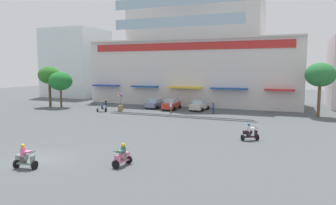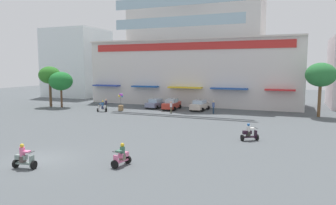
{
  "view_description": "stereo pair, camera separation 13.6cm",
  "coord_description": "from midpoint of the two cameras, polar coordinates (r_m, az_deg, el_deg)",
  "views": [
    {
      "loc": [
        15.26,
        -15.32,
        6.15
      ],
      "look_at": [
        2.6,
        16.5,
        2.21
      ],
      "focal_mm": 32.94,
      "sensor_mm": 36.0,
      "label": 1
    },
    {
      "loc": [
        15.38,
        -15.27,
        6.15
      ],
      "look_at": [
        2.6,
        16.5,
        2.21
      ],
      "focal_mm": 32.94,
      "sensor_mm": 36.0,
      "label": 2
    }
  ],
  "objects": [
    {
      "name": "flank_building_left",
      "position": [
        68.74,
        -16.37,
        6.99
      ],
      "size": [
        11.23,
        10.35,
        13.98
      ],
      "color": "silver",
      "rests_on": "ground"
    },
    {
      "name": "scooter_rider_6",
      "position": [
        20.92,
        -24.92,
        -9.34
      ],
      "size": [
        1.46,
        0.76,
        1.54
      ],
      "color": "black",
      "rests_on": "ground"
    },
    {
      "name": "ground_plane",
      "position": [
        32.76,
        -6.41,
        -4.3
      ],
      "size": [
        128.0,
        128.0,
        0.0
      ],
      "primitive_type": "plane",
      "color": "#4E5457"
    },
    {
      "name": "scooter_rider_0",
      "position": [
        43.58,
        -12.01,
        -0.83
      ],
      "size": [
        1.4,
        0.84,
        1.58
      ],
      "color": "black",
      "rests_on": "ground"
    },
    {
      "name": "pedestrian_2",
      "position": [
        41.23,
        8.51,
        -0.69
      ],
      "size": [
        0.46,
        0.46,
        1.73
      ],
      "color": "#1D3349",
      "rests_on": "ground"
    },
    {
      "name": "scooter_rider_5",
      "position": [
        19.7,
        -8.4,
        -9.87
      ],
      "size": [
        0.77,
        1.43,
        1.45
      ],
      "color": "black",
      "rests_on": "ground"
    },
    {
      "name": "colonial_building",
      "position": [
        52.95,
        5.14,
        9.47
      ],
      "size": [
        34.27,
        14.59,
        20.42
      ],
      "color": "silver",
      "rests_on": "ground"
    },
    {
      "name": "parked_car_1",
      "position": [
        44.92,
        0.76,
        -0.31
      ],
      "size": [
        2.35,
        4.36,
        1.55
      ],
      "color": "#AE3226",
      "rests_on": "ground"
    },
    {
      "name": "balloon_vendor_cart",
      "position": [
        44.31,
        -8.63,
        -0.37
      ],
      "size": [
        0.89,
        1.06,
        2.46
      ],
      "color": "#95744C",
      "rests_on": "ground"
    },
    {
      "name": "scooter_rider_1",
      "position": [
        26.88,
        14.98,
        -5.53
      ],
      "size": [
        1.51,
        1.22,
        1.49
      ],
      "color": "black",
      "rests_on": "ground"
    },
    {
      "name": "pedestrian_1",
      "position": [
        44.11,
        -11.3,
        -0.3
      ],
      "size": [
        0.42,
        0.42,
        1.69
      ],
      "color": "#41523C",
      "rests_on": "ground"
    },
    {
      "name": "plaza_tree_2",
      "position": [
        51.3,
        -20.98,
        4.69
      ],
      "size": [
        3.38,
        3.22,
        6.27
      ],
      "color": "brown",
      "rests_on": "ground"
    },
    {
      "name": "parked_car_0",
      "position": [
        46.52,
        -2.24,
        -0.16
      ],
      "size": [
        2.42,
        3.91,
        1.4
      ],
      "color": "slate",
      "rests_on": "ground"
    },
    {
      "name": "plaza_tree_1",
      "position": [
        42.36,
        26.51,
        4.57
      ],
      "size": [
        3.61,
        3.84,
        6.7
      ],
      "color": "brown",
      "rests_on": "ground"
    },
    {
      "name": "pedestrian_0",
      "position": [
        41.34,
        0.67,
        -0.73
      ],
      "size": [
        0.4,
        0.4,
        1.57
      ],
      "color": "brown",
      "rests_on": "ground"
    },
    {
      "name": "plaza_tree_0",
      "position": [
        49.83,
        -19.14,
        3.75
      ],
      "size": [
        3.48,
        3.64,
        5.46
      ],
      "color": "brown",
      "rests_on": "ground"
    },
    {
      "name": "parked_car_2",
      "position": [
        44.11,
        5.96,
        -0.51
      ],
      "size": [
        2.43,
        4.0,
        1.49
      ],
      "color": "beige",
      "rests_on": "ground"
    }
  ]
}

